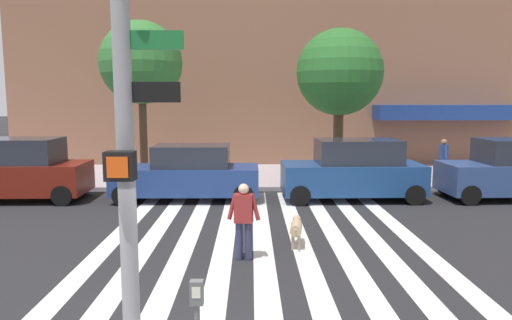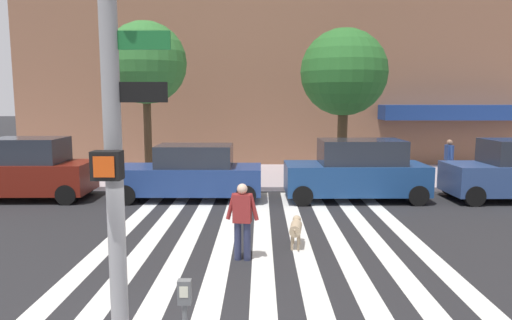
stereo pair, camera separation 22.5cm
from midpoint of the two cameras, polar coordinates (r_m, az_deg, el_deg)
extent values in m
plane|color=#232326|center=(11.66, -7.23, -9.39)|extent=(160.00, 160.00, 0.00)
cube|color=#AD9FA6|center=(20.09, -4.41, -1.96)|extent=(80.00, 6.00, 0.15)
cube|color=silver|center=(12.08, -17.36, -9.06)|extent=(0.45, 10.79, 0.01)
cube|color=silver|center=(11.86, -13.14, -9.22)|extent=(0.45, 10.79, 0.01)
cube|color=silver|center=(11.70, -8.77, -9.34)|extent=(0.45, 10.79, 0.01)
cube|color=silver|center=(11.61, -4.31, -9.41)|extent=(0.45, 10.79, 0.01)
cube|color=silver|center=(11.58, 0.20, -9.42)|extent=(0.45, 10.79, 0.01)
cube|color=silver|center=(11.63, 4.70, -9.38)|extent=(0.45, 10.79, 0.01)
cube|color=silver|center=(11.75, 9.13, -9.28)|extent=(0.45, 10.79, 0.01)
cube|color=silver|center=(11.93, 13.45, -9.13)|extent=(0.45, 10.79, 0.01)
cube|color=silver|center=(12.18, 17.61, -8.94)|extent=(0.45, 10.79, 0.01)
cube|color=navy|center=(24.06, 22.28, 5.47)|extent=(6.94, 1.60, 0.70)
cylinder|color=gray|center=(4.80, -17.18, 3.20)|extent=(0.18, 0.18, 5.80)
cube|color=black|center=(4.64, -17.73, -0.69)|extent=(0.28, 0.18, 0.28)
cube|color=#E54C14|center=(4.54, -18.10, -0.87)|extent=(0.20, 0.01, 0.20)
cube|color=#19662D|center=(4.74, -14.03, 14.17)|extent=(0.60, 0.03, 0.18)
cube|color=black|center=(4.71, -14.07, 8.11)|extent=(0.56, 0.03, 0.20)
cube|color=#515456|center=(5.07, -8.64, -15.85)|extent=(0.14, 0.10, 0.26)
cube|color=beige|center=(5.01, -8.73, -15.88)|extent=(0.09, 0.01, 0.12)
cube|color=maroon|center=(17.42, -27.46, -1.99)|extent=(4.43, 1.99, 1.01)
cube|color=#232833|center=(17.23, -27.12, 1.02)|extent=(2.34, 1.71, 0.83)
cylinder|color=black|center=(16.03, -23.16, -4.06)|extent=(0.66, 0.23, 0.66)
cylinder|color=black|center=(17.63, -21.13, -2.95)|extent=(0.66, 0.23, 0.66)
cube|color=navy|center=(15.73, -8.97, -2.40)|extent=(4.82, 1.82, 0.89)
cube|color=#232833|center=(15.58, -8.33, 0.52)|extent=(2.48, 1.60, 0.73)
cylinder|color=black|center=(15.40, -16.53, -4.21)|extent=(0.66, 0.22, 0.66)
cylinder|color=black|center=(16.97, -15.01, -3.09)|extent=(0.66, 0.22, 0.66)
cylinder|color=black|center=(14.82, -1.99, -4.36)|extent=(0.66, 0.22, 0.66)
cylinder|color=black|center=(16.44, -1.86, -3.17)|extent=(0.66, 0.22, 0.66)
cube|color=navy|center=(15.89, 11.30, -2.17)|extent=(4.69, 1.99, 0.99)
cube|color=#232833|center=(15.81, 12.04, 1.04)|extent=(2.75, 1.72, 0.81)
cylinder|color=black|center=(14.81, 5.03, -4.39)|extent=(0.66, 0.23, 0.66)
cylinder|color=black|center=(16.51, 4.32, -3.14)|extent=(0.66, 0.23, 0.66)
cylinder|color=black|center=(15.67, 18.58, -4.09)|extent=(0.66, 0.23, 0.66)
cylinder|color=black|center=(17.29, 16.59, -2.95)|extent=(0.66, 0.23, 0.66)
cube|color=navy|center=(17.83, 28.71, -1.90)|extent=(4.74, 2.00, 0.99)
cylinder|color=black|center=(16.28, 24.53, -3.96)|extent=(0.67, 0.24, 0.66)
cylinder|color=black|center=(17.76, 22.08, -2.92)|extent=(0.67, 0.24, 0.66)
cylinder|color=#4C3823|center=(18.82, -14.05, 3.18)|extent=(0.30, 0.30, 3.75)
sphere|color=#337533|center=(18.83, -14.32, 11.57)|extent=(3.20, 3.20, 3.20)
cylinder|color=#4C3823|center=(18.57, 9.73, 2.60)|extent=(0.39, 0.39, 3.34)
sphere|color=#286628|center=(18.54, 9.91, 10.61)|extent=(3.36, 3.36, 3.36)
cylinder|color=#282D4C|center=(9.91, -2.76, -9.94)|extent=(0.17, 0.17, 0.82)
cylinder|color=#282D4C|center=(9.88, -1.60, -9.99)|extent=(0.17, 0.17, 0.82)
cube|color=maroon|center=(9.70, -2.20, -5.96)|extent=(0.41, 0.29, 0.60)
cylinder|color=maroon|center=(9.73, -3.60, -5.74)|extent=(0.23, 0.12, 0.57)
cylinder|color=maroon|center=(9.66, -0.79, -5.83)|extent=(0.23, 0.12, 0.57)
sphere|color=beige|center=(9.61, -2.21, -3.59)|extent=(0.25, 0.25, 0.22)
cylinder|color=tan|center=(10.73, 4.37, -8.35)|extent=(0.34, 0.66, 0.26)
sphere|color=tan|center=(11.08, 4.47, -7.30)|extent=(0.22, 0.22, 0.20)
cylinder|color=tan|center=(10.32, 4.27, -8.71)|extent=(0.07, 0.24, 0.16)
cylinder|color=tan|center=(11.03, 4.04, -9.48)|extent=(0.06, 0.06, 0.32)
cylinder|color=tan|center=(11.02, 4.78, -9.50)|extent=(0.06, 0.06, 0.32)
cylinder|color=tan|center=(10.61, 3.92, -10.18)|extent=(0.06, 0.06, 0.32)
cylinder|color=tan|center=(10.60, 4.69, -10.19)|extent=(0.06, 0.06, 0.32)
cylinder|color=#6B6051|center=(19.93, 21.82, -1.15)|extent=(0.15, 0.15, 0.82)
cylinder|color=#6B6051|center=(20.11, 21.62, -1.06)|extent=(0.15, 0.15, 0.82)
cube|color=navy|center=(19.93, 21.82, 0.91)|extent=(0.25, 0.38, 0.60)
cylinder|color=navy|center=(19.71, 22.08, 0.92)|extent=(0.09, 0.22, 0.57)
cylinder|color=navy|center=(20.15, 21.58, 1.08)|extent=(0.09, 0.22, 0.57)
sphere|color=#936B51|center=(19.89, 21.88, 2.09)|extent=(0.22, 0.22, 0.22)
camera|label=1|loc=(0.11, -90.59, -0.08)|focal=32.44mm
camera|label=2|loc=(0.11, 89.41, 0.08)|focal=32.44mm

